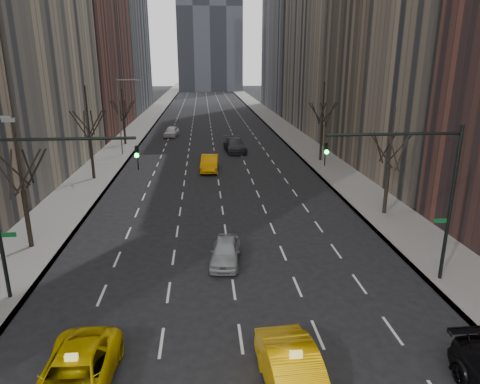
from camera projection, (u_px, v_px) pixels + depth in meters
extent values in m
cube|color=slate|center=(141.00, 126.00, 75.72)|extent=(4.50, 320.00, 0.15)
cube|color=slate|center=(278.00, 124.00, 77.74)|extent=(4.50, 320.00, 0.15)
cylinder|color=black|center=(27.00, 219.00, 25.66)|extent=(0.28, 0.28, 3.57)
cylinder|color=black|center=(17.00, 155.00, 24.52)|extent=(0.16, 0.16, 4.25)
cylinder|color=black|center=(28.00, 167.00, 25.60)|extent=(0.42, 1.80, 2.52)
cylinder|color=black|center=(36.00, 169.00, 25.13)|extent=(1.74, 0.72, 2.52)
cylinder|color=black|center=(28.00, 172.00, 24.31)|extent=(1.46, 1.25, 2.52)
cylinder|color=black|center=(11.00, 174.00, 23.96)|extent=(0.42, 1.80, 2.52)
cylinder|color=black|center=(3.00, 172.00, 24.43)|extent=(1.74, 0.72, 2.52)
cylinder|color=black|center=(12.00, 168.00, 25.25)|extent=(1.46, 1.25, 2.52)
cylinder|color=black|center=(92.00, 158.00, 40.84)|extent=(0.28, 0.28, 3.99)
cylinder|color=black|center=(87.00, 112.00, 39.56)|extent=(0.16, 0.16, 4.75)
cylinder|color=black|center=(92.00, 123.00, 40.72)|extent=(0.42, 1.80, 2.52)
cylinder|color=black|center=(98.00, 124.00, 40.25)|extent=(1.74, 0.72, 2.52)
cylinder|color=black|center=(94.00, 125.00, 39.43)|extent=(1.46, 1.25, 2.52)
cylinder|color=black|center=(85.00, 126.00, 39.08)|extent=(0.42, 1.80, 2.52)
cylinder|color=black|center=(79.00, 125.00, 39.55)|extent=(1.74, 0.72, 2.52)
cylinder|color=black|center=(83.00, 123.00, 40.37)|extent=(1.46, 1.25, 2.52)
cylinder|color=black|center=(125.00, 132.00, 58.08)|extent=(0.28, 0.28, 3.36)
cylinder|color=black|center=(122.00, 104.00, 57.01)|extent=(0.16, 0.16, 4.00)
cylinder|color=black|center=(125.00, 109.00, 58.05)|extent=(0.42, 1.80, 2.52)
cylinder|color=black|center=(129.00, 110.00, 57.58)|extent=(1.74, 0.72, 2.52)
cylinder|color=black|center=(127.00, 111.00, 56.76)|extent=(1.46, 1.25, 2.52)
cylinder|color=black|center=(121.00, 111.00, 56.41)|extent=(0.42, 1.80, 2.52)
cylinder|color=black|center=(116.00, 110.00, 56.88)|extent=(1.74, 0.72, 2.52)
cylinder|color=black|center=(119.00, 110.00, 57.70)|extent=(1.46, 1.25, 2.52)
cylinder|color=black|center=(386.00, 190.00, 31.45)|extent=(0.28, 0.28, 3.57)
cylinder|color=black|center=(392.00, 137.00, 30.30)|extent=(0.16, 0.16, 4.25)
cylinder|color=black|center=(388.00, 147.00, 31.38)|extent=(0.42, 1.80, 2.52)
cylinder|color=black|center=(400.00, 149.00, 30.91)|extent=(1.74, 0.72, 2.52)
cylinder|color=black|center=(403.00, 151.00, 30.09)|extent=(1.46, 1.25, 2.52)
cylinder|color=black|center=(394.00, 152.00, 29.74)|extent=(0.42, 1.80, 2.52)
cylinder|color=black|center=(381.00, 151.00, 30.22)|extent=(1.74, 0.72, 2.52)
cylinder|color=black|center=(379.00, 148.00, 31.04)|extent=(1.46, 1.25, 2.52)
cylinder|color=black|center=(321.00, 143.00, 48.53)|extent=(0.28, 0.28, 3.99)
cylinder|color=black|center=(323.00, 104.00, 47.25)|extent=(0.16, 0.16, 4.75)
cylinder|color=black|center=(322.00, 113.00, 48.41)|extent=(0.42, 1.80, 2.52)
cylinder|color=black|center=(329.00, 114.00, 47.94)|extent=(1.74, 0.72, 2.52)
cylinder|color=black|center=(330.00, 115.00, 47.12)|extent=(1.46, 1.25, 2.52)
cylinder|color=black|center=(324.00, 115.00, 46.77)|extent=(0.42, 1.80, 2.52)
cylinder|color=black|center=(316.00, 114.00, 47.24)|extent=(1.74, 0.72, 2.52)
cylinder|color=black|center=(316.00, 114.00, 48.06)|extent=(1.46, 1.25, 2.52)
cylinder|color=black|center=(60.00, 139.00, 18.61)|extent=(6.50, 0.14, 0.14)
imported|color=black|center=(137.00, 158.00, 19.14)|extent=(0.18, 0.22, 1.10)
sphere|color=#0CFF33|center=(137.00, 155.00, 18.92)|extent=(0.20, 0.20, 0.20)
cube|color=#0C5926|center=(8.00, 235.00, 19.66)|extent=(0.70, 0.04, 0.22)
cylinder|color=black|center=(450.00, 205.00, 21.17)|extent=(0.18, 0.18, 8.00)
cylinder|color=black|center=(395.00, 134.00, 19.85)|extent=(6.50, 0.14, 0.14)
imported|color=black|center=(325.00, 154.00, 19.85)|extent=(0.18, 0.22, 1.10)
sphere|color=#0CFF33|center=(327.00, 152.00, 19.63)|extent=(0.20, 0.20, 0.20)
cube|color=#0C5926|center=(441.00, 221.00, 21.37)|extent=(0.70, 0.04, 0.22)
cube|color=slate|center=(9.00, 120.00, 16.29)|extent=(0.50, 0.22, 0.15)
cylinder|color=slate|center=(119.00, 117.00, 50.65)|extent=(0.16, 0.16, 9.00)
cylinder|color=slate|center=(128.00, 80.00, 49.50)|extent=(2.60, 0.14, 0.14)
cube|color=slate|center=(138.00, 81.00, 49.63)|extent=(0.50, 0.22, 0.15)
imported|color=#D6B204|center=(74.00, 378.00, 14.43)|extent=(2.52, 5.32, 1.47)
imported|color=#F6AD05|center=(295.00, 378.00, 14.29)|extent=(2.20, 5.21, 1.67)
imported|color=gray|center=(226.00, 251.00, 24.22)|extent=(2.11, 4.17, 1.36)
imported|color=#FF9F05|center=(210.00, 163.00, 44.69)|extent=(2.05, 5.03, 1.62)
imported|color=#333238|center=(235.00, 145.00, 54.10)|extent=(2.96, 6.12, 1.72)
imported|color=white|center=(171.00, 132.00, 64.99)|extent=(2.36, 4.70, 1.54)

